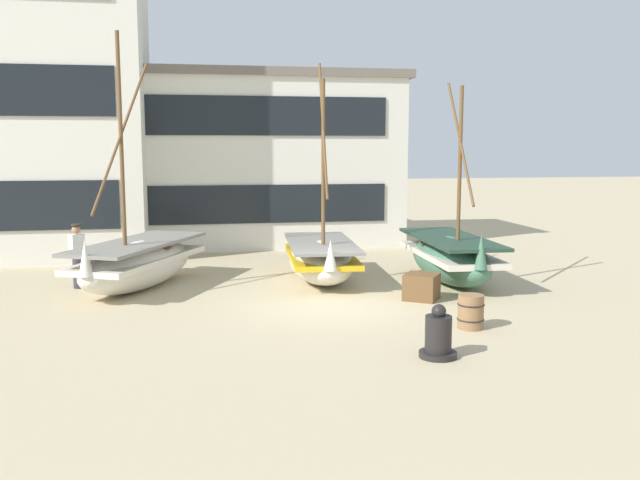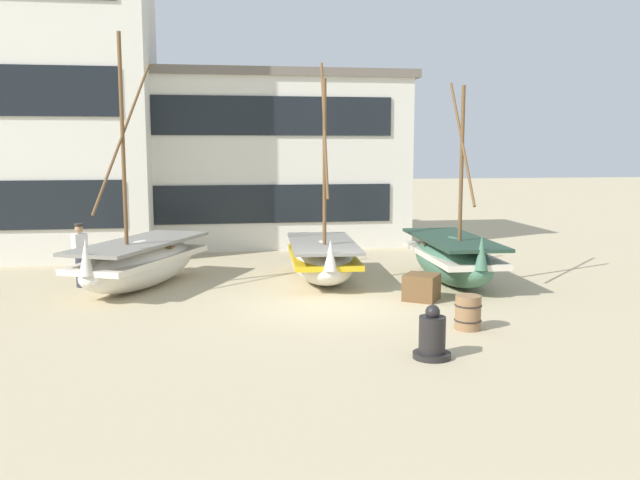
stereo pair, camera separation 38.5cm
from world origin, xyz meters
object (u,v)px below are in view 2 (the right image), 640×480
object	(u,v)px
fishing_boat_far_right	(452,258)
cargo_crate	(421,287)
fishing_boat_centre_large	(140,262)
capstan_winch	(432,337)
harbor_building_main	(257,159)
fishing_boat_near_left	(323,259)
fisherman_by_hull	(80,256)
wooden_barrel	(468,312)
harbor_building_annex	(15,97)

from	to	relation	value
fishing_boat_far_right	cargo_crate	distance (m)	2.45
fishing_boat_centre_large	capstan_winch	world-z (taller)	fishing_boat_centre_large
fishing_boat_far_right	harbor_building_main	xyz separation A→B (m)	(-4.64, 9.15, 2.52)
fishing_boat_near_left	fisherman_by_hull	xyz separation A→B (m)	(-6.43, 0.14, 0.22)
wooden_barrel	capstan_winch	bearing A→B (deg)	-127.62
fishing_boat_far_right	cargo_crate	size ratio (longest dim) A/B	7.10
capstan_winch	cargo_crate	distance (m)	4.60
fisherman_by_hull	fishing_boat_near_left	bearing A→B (deg)	-1.25
fishing_boat_near_left	cargo_crate	size ratio (longest dim) A/B	7.82
fishing_boat_centre_large	fishing_boat_near_left	bearing A→B (deg)	2.50
cargo_crate	capstan_winch	bearing A→B (deg)	-105.12
cargo_crate	harbor_building_annex	world-z (taller)	harbor_building_annex
fisherman_by_hull	wooden_barrel	world-z (taller)	fisherman_by_hull
wooden_barrel	harbor_building_annex	distance (m)	17.41
fishing_boat_near_left	capstan_winch	distance (m)	7.27
fishing_boat_near_left	cargo_crate	distance (m)	3.42
fishing_boat_near_left	capstan_winch	xyz separation A→B (m)	(0.76, -7.23, -0.24)
harbor_building_main	harbor_building_annex	world-z (taller)	harbor_building_annex
fishing_boat_centre_large	wooden_barrel	xyz separation A→B (m)	(6.96, -5.30, -0.34)
fishing_boat_far_right	capstan_winch	bearing A→B (deg)	-112.69
fishing_boat_near_left	fishing_boat_far_right	xyz separation A→B (m)	(3.42, -0.86, 0.08)
fishing_boat_centre_large	harbor_building_main	xyz separation A→B (m)	(3.66, 8.50, 2.52)
fishing_boat_centre_large	cargo_crate	world-z (taller)	fishing_boat_centre_large
fisherman_by_hull	harbor_building_annex	bearing A→B (deg)	115.34
cargo_crate	harbor_building_annex	bearing A→B (deg)	140.75
fishing_boat_near_left	harbor_building_annex	size ratio (longest dim) A/B	0.56
fishing_boat_near_left	harbor_building_main	distance (m)	8.77
fishing_boat_near_left	fishing_boat_centre_large	xyz separation A→B (m)	(-4.88, -0.21, 0.08)
wooden_barrel	fishing_boat_centre_large	bearing A→B (deg)	142.70
harbor_building_annex	harbor_building_main	bearing A→B (deg)	11.98
fishing_boat_near_left	harbor_building_annex	bearing A→B (deg)	145.34
wooden_barrel	harbor_building_annex	xyz separation A→B (m)	(-11.54, 12.05, 4.97)
fishing_boat_far_right	fishing_boat_centre_large	bearing A→B (deg)	175.53
fishing_boat_centre_large	harbor_building_annex	size ratio (longest dim) A/B	0.61
capstan_winch	harbor_building_main	size ratio (longest dim) A/B	0.08
fishing_boat_near_left	fishing_boat_far_right	bearing A→B (deg)	-14.15
fishing_boat_far_right	capstan_winch	xyz separation A→B (m)	(-2.66, -6.37, -0.32)
wooden_barrel	harbor_building_annex	size ratio (longest dim) A/B	0.07
fishing_boat_far_right	fisherman_by_hull	xyz separation A→B (m)	(-9.85, 1.00, 0.14)
fishing_boat_far_right	wooden_barrel	size ratio (longest dim) A/B	7.68
fisherman_by_hull	capstan_winch	distance (m)	10.30
cargo_crate	fishing_boat_centre_large	bearing A→B (deg)	159.37
fishing_boat_near_left	fishing_boat_far_right	size ratio (longest dim) A/B	1.10
fishing_boat_near_left	capstan_winch	size ratio (longest dim) A/B	6.20
capstan_winch	harbor_building_main	world-z (taller)	harbor_building_main
wooden_barrel	cargo_crate	size ratio (longest dim) A/B	0.92
fishing_boat_near_left	fisherman_by_hull	world-z (taller)	fishing_boat_near_left
fishing_boat_centre_large	wooden_barrel	bearing A→B (deg)	-37.30
fishing_boat_far_right	capstan_winch	world-z (taller)	fishing_boat_far_right
fishing_boat_far_right	harbor_building_main	distance (m)	10.56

